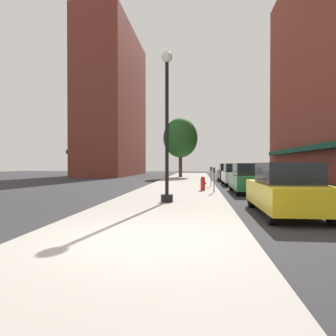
% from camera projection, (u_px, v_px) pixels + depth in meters
% --- Properties ---
extents(ground_plane, '(90.00, 90.00, 0.00)m').
position_uv_depth(ground_plane, '(235.00, 185.00, 23.53)').
color(ground_plane, '#2D2D30').
extents(sidewalk_slab, '(4.80, 50.00, 0.12)m').
position_uv_depth(sidewalk_slab, '(184.00, 183.00, 24.94)').
color(sidewalk_slab, '#A8A399').
rests_on(sidewalk_slab, ground).
extents(building_far_background, '(6.80, 18.00, 20.57)m').
position_uv_depth(building_far_background, '(114.00, 104.00, 43.85)').
color(building_far_background, brown).
rests_on(building_far_background, ground).
extents(lamppost, '(0.48, 0.48, 5.90)m').
position_uv_depth(lamppost, '(167.00, 124.00, 11.89)').
color(lamppost, black).
rests_on(lamppost, sidewalk_slab).
extents(fire_hydrant, '(0.33, 0.26, 0.79)m').
position_uv_depth(fire_hydrant, '(203.00, 183.00, 17.24)').
color(fire_hydrant, red).
rests_on(fire_hydrant, sidewalk_slab).
extents(parking_meter_near, '(0.14, 0.09, 1.31)m').
position_uv_depth(parking_meter_near, '(211.00, 174.00, 20.21)').
color(parking_meter_near, slate).
rests_on(parking_meter_near, sidewalk_slab).
extents(parking_meter_far, '(0.14, 0.09, 1.31)m').
position_uv_depth(parking_meter_far, '(214.00, 177.00, 16.01)').
color(parking_meter_far, slate).
rests_on(parking_meter_far, sidewalk_slab).
extents(tree_near, '(4.00, 4.00, 6.85)m').
position_uv_depth(tree_near, '(180.00, 138.00, 35.41)').
color(tree_near, '#422D1E').
rests_on(tree_near, sidewalk_slab).
extents(car_yellow, '(1.80, 4.30, 1.66)m').
position_uv_depth(car_yellow, '(286.00, 190.00, 9.56)').
color(car_yellow, black).
rests_on(car_yellow, ground).
extents(car_green, '(1.80, 4.30, 1.66)m').
position_uv_depth(car_green, '(249.00, 179.00, 16.74)').
color(car_green, black).
rests_on(car_green, ground).
extents(car_white, '(1.80, 4.30, 1.66)m').
position_uv_depth(car_white, '(235.00, 175.00, 23.33)').
color(car_white, black).
rests_on(car_white, ground).
extents(car_black, '(1.80, 4.30, 1.66)m').
position_uv_depth(car_black, '(228.00, 172.00, 29.02)').
color(car_black, black).
rests_on(car_black, ground).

